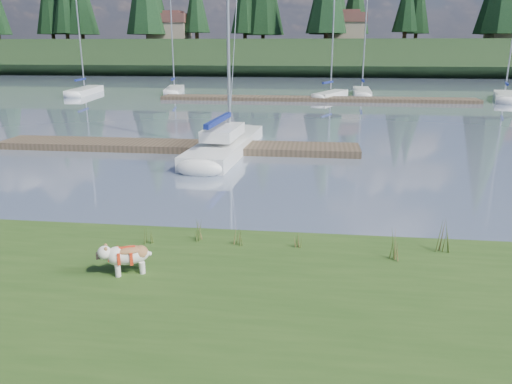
# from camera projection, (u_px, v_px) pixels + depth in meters

# --- Properties ---
(ground) EXTENTS (200.00, 200.00, 0.00)m
(ground) POSITION_uv_depth(u_px,v_px,m) (292.00, 100.00, 41.70)
(ground) COLOR gray
(ground) RESTS_ON ground
(bank) EXTENTS (60.00, 9.00, 0.35)m
(bank) POSITION_uv_depth(u_px,v_px,m) (163.00, 347.00, 7.38)
(bank) COLOR #2E4C1A
(bank) RESTS_ON ground
(ridge) EXTENTS (200.00, 20.00, 5.00)m
(ridge) POSITION_uv_depth(u_px,v_px,m) (306.00, 57.00, 81.91)
(ridge) COLOR #1C3017
(ridge) RESTS_ON ground
(bulldog) EXTENTS (0.99, 0.67, 0.58)m
(bulldog) POSITION_uv_depth(u_px,v_px,m) (127.00, 255.00, 9.29)
(bulldog) COLOR silver
(bulldog) RESTS_ON bank
(sailboat_main) EXTENTS (2.34, 9.07, 12.90)m
(sailboat_main) POSITION_uv_depth(u_px,v_px,m) (229.00, 140.00, 22.11)
(sailboat_main) COLOR white
(sailboat_main) RESTS_ON ground
(dock_near) EXTENTS (16.00, 2.00, 0.30)m
(dock_near) POSITION_uv_depth(u_px,v_px,m) (177.00, 146.00, 22.14)
(dock_near) COLOR #4C3D2C
(dock_near) RESTS_ON ground
(dock_far) EXTENTS (26.00, 2.20, 0.30)m
(dock_far) POSITION_uv_depth(u_px,v_px,m) (316.00, 99.00, 41.42)
(dock_far) COLOR #4C3D2C
(dock_far) RESTS_ON ground
(sailboat_bg_0) EXTENTS (2.51, 7.95, 11.36)m
(sailboat_bg_0) POSITION_uv_depth(u_px,v_px,m) (87.00, 90.00, 47.68)
(sailboat_bg_0) COLOR white
(sailboat_bg_0) RESTS_ON ground
(sailboat_bg_1) EXTENTS (2.71, 7.27, 10.74)m
(sailboat_bg_1) POSITION_uv_depth(u_px,v_px,m) (175.00, 89.00, 48.26)
(sailboat_bg_1) COLOR white
(sailboat_bg_1) RESTS_ON ground
(sailboat_bg_2) EXTENTS (3.53, 6.30, 9.65)m
(sailboat_bg_2) POSITION_uv_depth(u_px,v_px,m) (333.00, 94.00, 43.71)
(sailboat_bg_2) COLOR white
(sailboat_bg_2) RESTS_ON ground
(sailboat_bg_3) EXTENTS (1.70, 7.37, 10.84)m
(sailboat_bg_3) POSITION_uv_depth(u_px,v_px,m) (361.00, 91.00, 46.37)
(sailboat_bg_3) COLOR white
(sailboat_bg_3) RESTS_ON ground
(sailboat_bg_4) EXTENTS (3.60, 7.80, 11.36)m
(sailboat_bg_4) POSITION_uv_depth(u_px,v_px,m) (504.00, 95.00, 42.61)
(sailboat_bg_4) COLOR white
(sailboat_bg_4) RESTS_ON ground
(weed_0) EXTENTS (0.17, 0.14, 0.51)m
(weed_0) POSITION_uv_depth(u_px,v_px,m) (196.00, 231.00, 10.89)
(weed_0) COLOR #475B23
(weed_0) RESTS_ON bank
(weed_1) EXTENTS (0.17, 0.14, 0.42)m
(weed_1) POSITION_uv_depth(u_px,v_px,m) (239.00, 237.00, 10.65)
(weed_1) COLOR #475B23
(weed_1) RESTS_ON bank
(weed_2) EXTENTS (0.17, 0.14, 0.67)m
(weed_2) POSITION_uv_depth(u_px,v_px,m) (395.00, 247.00, 9.88)
(weed_2) COLOR #475B23
(weed_2) RESTS_ON bank
(weed_3) EXTENTS (0.17, 0.14, 0.46)m
(weed_3) POSITION_uv_depth(u_px,v_px,m) (148.00, 235.00, 10.70)
(weed_3) COLOR #475B23
(weed_3) RESTS_ON bank
(weed_4) EXTENTS (0.17, 0.14, 0.37)m
(weed_4) POSITION_uv_depth(u_px,v_px,m) (298.00, 240.00, 10.53)
(weed_4) COLOR #475B23
(weed_4) RESTS_ON bank
(weed_5) EXTENTS (0.17, 0.14, 0.72)m
(weed_5) POSITION_uv_depth(u_px,v_px,m) (444.00, 238.00, 10.26)
(weed_5) COLOR #475B23
(weed_5) RESTS_ON bank
(mud_lip) EXTENTS (60.00, 0.50, 0.14)m
(mud_lip) POSITION_uv_depth(u_px,v_px,m) (220.00, 242.00, 11.60)
(mud_lip) COLOR #33281C
(mud_lip) RESTS_ON ground
(conifer_1) EXTENTS (4.40, 4.40, 11.30)m
(conifer_1) POSITION_uv_depth(u_px,v_px,m) (64.00, 2.00, 82.19)
(conifer_1) COLOR #382619
(conifer_1) RESTS_ON ridge
(conifer_5) EXTENTS (3.96, 3.96, 10.35)m
(conifer_5) POSITION_uv_depth(u_px,v_px,m) (407.00, 1.00, 74.94)
(conifer_5) COLOR #382619
(conifer_5) RESTS_ON ridge
(house_0) EXTENTS (6.30, 5.30, 4.65)m
(house_0) POSITION_uv_depth(u_px,v_px,m) (169.00, 26.00, 80.26)
(house_0) COLOR gray
(house_0) RESTS_ON ridge
(house_1) EXTENTS (6.30, 5.30, 4.65)m
(house_1) POSITION_uv_depth(u_px,v_px,m) (345.00, 26.00, 77.94)
(house_1) COLOR gray
(house_1) RESTS_ON ridge
(house_2) EXTENTS (6.30, 5.30, 4.65)m
(house_2) POSITION_uv_depth(u_px,v_px,m) (511.00, 25.00, 73.23)
(house_2) COLOR gray
(house_2) RESTS_ON ridge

